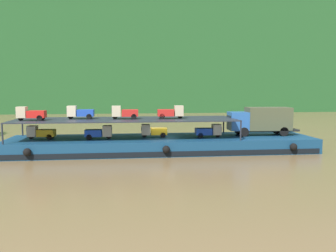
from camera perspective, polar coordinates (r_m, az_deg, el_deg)
The scene contains 13 objects.
ground_plane at distance 37.67m, azimuth -0.95°, elevation -4.10°, with size 400.00×400.00×0.00m, color brown.
hillside_far_bank at distance 109.24m, azimuth -4.80°, elevation 13.50°, with size 128.42×28.00×36.98m.
cargo_barge at distance 37.52m, azimuth -0.95°, elevation -2.98°, with size 32.14×7.85×1.50m.
covered_lorry at distance 40.27m, azimuth 14.88°, elevation 0.94°, with size 7.91×2.51×3.10m.
cargo_rack at distance 37.03m, azimuth -6.82°, elevation 1.05°, with size 22.94×6.46×2.00m.
mini_truck_lower_stern at distance 38.31m, azimuth -19.95°, elevation -0.98°, with size 2.79×1.30×1.38m.
mini_truck_lower_aft at distance 36.71m, azimuth -11.13°, elevation -1.02°, with size 2.75×1.21×1.38m.
mini_truck_lower_mid at distance 37.44m, azimuth -2.35°, elevation -0.78°, with size 2.77×1.25×1.38m.
mini_truck_lower_fore at distance 37.59m, azimuth 6.62°, elevation -0.78°, with size 2.77×1.25×1.38m.
mini_truck_upper_stern at distance 37.48m, azimuth -21.39°, elevation 1.89°, with size 2.75×1.22×1.38m.
mini_truck_upper_mid at distance 37.91m, azimuth -14.08°, elevation 2.17°, with size 2.75×1.21×1.38m.
mini_truck_upper_fore at distance 36.94m, azimuth -7.09°, elevation 2.21°, with size 2.75×1.22×1.38m.
mini_truck_upper_bow at distance 37.09m, azimuth 0.48°, elevation 2.27°, with size 2.77×1.26×1.38m.
Camera 1 is at (-3.68, -36.89, 6.65)m, focal length 37.54 mm.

